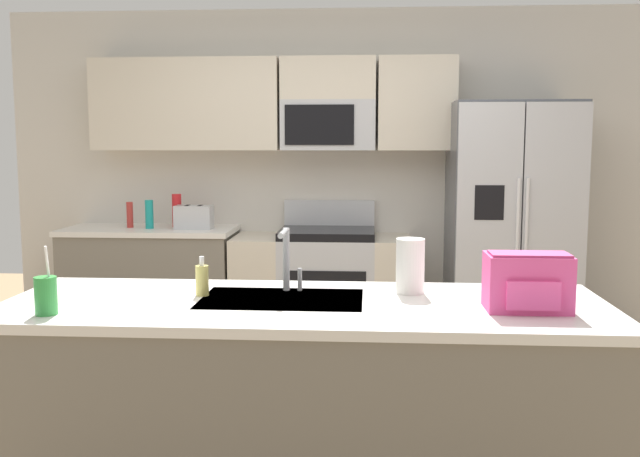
{
  "coord_description": "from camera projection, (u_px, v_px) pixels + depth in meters",
  "views": [
    {
      "loc": [
        0.3,
        -3.5,
        1.55
      ],
      "look_at": [
        0.01,
        0.6,
        1.05
      ],
      "focal_mm": 39.26,
      "sensor_mm": 36.0,
      "label": 1
    }
  ],
  "objects": [
    {
      "name": "paper_towel_roll",
      "position": [
        410.0,
        266.0,
        3.04
      ],
      "size": [
        0.12,
        0.12,
        0.24
      ],
      "primitive_type": "cylinder",
      "color": "white",
      "rests_on": "island_counter"
    },
    {
      "name": "island_counter",
      "position": [
        304.0,
        406.0,
        2.94
      ],
      "size": [
        2.5,
        0.88,
        0.9
      ],
      "color": "slate",
      "rests_on": "ground"
    },
    {
      "name": "kitchen_wall_unit",
      "position": [
        314.0,
        153.0,
        5.57
      ],
      "size": [
        5.2,
        0.43,
        2.6
      ],
      "color": "beige",
      "rests_on": "ground"
    },
    {
      "name": "drink_cup_green",
      "position": [
        46.0,
        295.0,
        2.66
      ],
      "size": [
        0.08,
        0.08,
        0.27
      ],
      "color": "green",
      "rests_on": "island_counter"
    },
    {
      "name": "pepper_mill",
      "position": [
        130.0,
        215.0,
        5.44
      ],
      "size": [
        0.05,
        0.05,
        0.2
      ],
      "primitive_type": "cylinder",
      "color": "#B2332D",
      "rests_on": "back_counter"
    },
    {
      "name": "sink_faucet",
      "position": [
        287.0,
        254.0,
        3.06
      ],
      "size": [
        0.08,
        0.21,
        0.28
      ],
      "color": "#B7BABF",
      "rests_on": "island_counter"
    },
    {
      "name": "soap_dispenser",
      "position": [
        202.0,
        280.0,
        3.0
      ],
      "size": [
        0.06,
        0.06,
        0.17
      ],
      "color": "#D8CC66",
      "rests_on": "island_counter"
    },
    {
      "name": "bottle_teal",
      "position": [
        149.0,
        214.0,
        5.37
      ],
      "size": [
        0.06,
        0.06,
        0.22
      ],
      "primitive_type": "cylinder",
      "color": "teal",
      "rests_on": "back_counter"
    },
    {
      "name": "bottle_red",
      "position": [
        177.0,
        211.0,
        5.47
      ],
      "size": [
        0.07,
        0.07,
        0.26
      ],
      "primitive_type": "cylinder",
      "color": "red",
      "rests_on": "back_counter"
    },
    {
      "name": "refrigerator",
      "position": [
        511.0,
        228.0,
        5.18
      ],
      "size": [
        0.9,
        0.76,
        1.85
      ],
      "color": "#4C4F54",
      "rests_on": "ground"
    },
    {
      "name": "range_oven",
      "position": [
        322.0,
        288.0,
        5.41
      ],
      "size": [
        1.36,
        0.61,
        1.1
      ],
      "color": "#B7BABF",
      "rests_on": "ground"
    },
    {
      "name": "backpack",
      "position": [
        528.0,
        281.0,
        2.72
      ],
      "size": [
        0.32,
        0.22,
        0.23
      ],
      "color": "#EA4C93",
      "rests_on": "island_counter"
    },
    {
      "name": "toaster",
      "position": [
        194.0,
        217.0,
        5.36
      ],
      "size": [
        0.28,
        0.16,
        0.18
      ],
      "color": "#B7BABF",
      "rests_on": "back_counter"
    },
    {
      "name": "ground_plane",
      "position": [
        310.0,
        440.0,
        3.67
      ],
      "size": [
        9.0,
        9.0,
        0.0
      ],
      "primitive_type": "plane",
      "color": "#997A56",
      "rests_on": "ground"
    },
    {
      "name": "back_counter",
      "position": [
        152.0,
        284.0,
        5.5
      ],
      "size": [
        1.32,
        0.63,
        0.9
      ],
      "color": "slate",
      "rests_on": "ground"
    }
  ]
}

